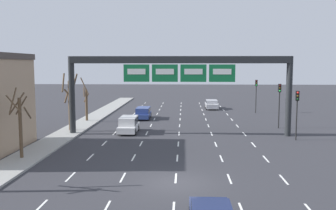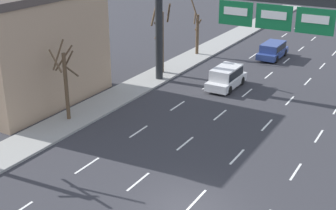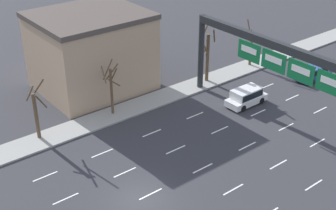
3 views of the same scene
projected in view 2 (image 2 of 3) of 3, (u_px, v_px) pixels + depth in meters
sidewalk_left at (11, 151)px, 26.52m from camera, size 2.80×110.00×0.15m
lane_dashes at (279, 112)px, 32.09m from camera, size 13.32×67.00×0.01m
sign_gantry at (295, 19)px, 31.22m from camera, size 21.99×0.70×7.80m
building_near at (14, 45)px, 33.48m from camera, size 9.32×10.60×7.92m
suv_white at (226, 76)px, 36.42m from camera, size 1.82×4.26×1.67m
suv_blue at (273, 49)px, 44.25m from camera, size 1.83×4.34×1.48m
tree_bare_closest at (197, 31)px, 44.62m from camera, size 1.02×1.04×5.29m
tree_bare_second at (65, 79)px, 29.75m from camera, size 1.51×1.70×5.16m
tree_bare_furthest at (161, 38)px, 38.96m from camera, size 1.75×1.73×5.95m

